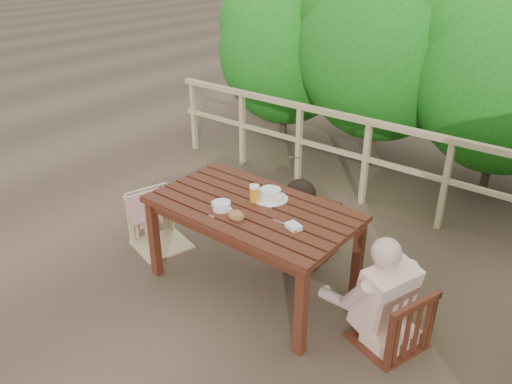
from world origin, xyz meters
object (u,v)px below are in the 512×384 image
Objects in this scene: chair_far at (308,208)px; diner_right at (402,267)px; beer_glass at (254,194)px; butter_tub at (293,227)px; soup_near at (222,207)px; chair_right at (394,290)px; table at (252,247)px; tumbler at (238,221)px; woman at (309,194)px; chair_left at (158,200)px; bread_roll at (236,216)px; soup_far at (270,195)px.

diner_right reaches higher than chair_far.
beer_glass is 1.30× the size of butter_tub.
chair_far is 1.02m from soup_near.
beer_glass is at bearing -70.70° from chair_right.
table is 23.19× the size of tumbler.
diner_right reaches higher than beer_glass.
soup_near is 0.30m from beer_glass.
chair_far is at bearing 84.10° from table.
woman is 17.36× the size of tumbler.
chair_left reaches higher than chair_right.
soup_near is (-0.22, -0.95, 0.19)m from woman.
bread_roll is at bearing -141.81° from butter_tub.
chair_right is at bearing 1.17° from beer_glass.
chair_left is 1.04× the size of chair_right.
chair_left is at bearing 171.28° from bread_roll.
table is 13.81× the size of butter_tub.
chair_far is at bearing -40.95° from chair_left.
soup_far is at bearing -76.41° from chair_right.
bread_roll reaches higher than tumbler.
table is at bearing 54.78° from soup_near.
chair_left is 0.73× the size of diner_right.
woman reaches higher than chair_right.
table is 0.52m from tumbler.
table is 0.74m from chair_far.
tumbler is at bearing -69.76° from beer_glass.
butter_tub is at bearing 112.51° from woman.
beer_glass is (-0.07, 0.32, 0.04)m from bread_roll.
soup_far is (-1.23, 0.09, 0.14)m from diner_right.
soup_near is at bearing -125.22° from table.
chair_far is 1.06m from tumbler.
chair_far is 7.99× the size of butter_tub.
chair_left reaches higher than soup_near.
chair_right is at bearing -4.53° from soup_far.
woman is 0.59m from soup_far.
soup_far is at bearing 59.11° from beer_glass.
table is at bearing 81.28° from woman.
table is 1.75× the size of chair_right.
woman is 8.89× the size of bread_roll.
woman is (0.07, 0.75, 0.24)m from table.
beer_glass is at bearing 77.83° from woman.
bread_roll is at bearing -89.66° from soup_far.
woman reaches higher than chair_far.
butter_tub is at bearing -32.98° from soup_far.
diner_right reaches higher than chair_right.
chair_left is at bearing -149.22° from chair_far.
woman is 1.01m from bread_roll.
table is at bearing 108.83° from tumbler.
tumbler is at bearing -17.81° from soup_near.
diner_right is (2.38, 0.16, 0.19)m from chair_left.
tumbler is (0.06, -0.04, -0.01)m from bread_roll.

